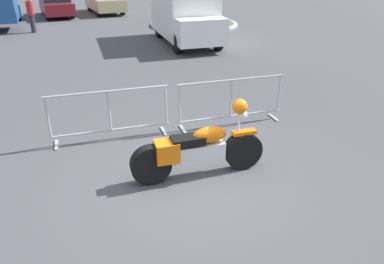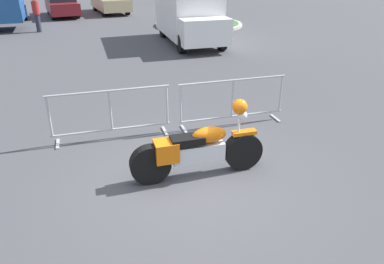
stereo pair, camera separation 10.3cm
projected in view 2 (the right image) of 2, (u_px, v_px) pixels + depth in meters
name	position (u px, v px, depth m)	size (l,w,h in m)	color
ground_plane	(194.00, 182.00, 6.39)	(120.00, 120.00, 0.00)	#424247
motorcycle	(198.00, 149.00, 6.39)	(2.37, 0.35, 1.34)	black
crowd_barrier_near	(111.00, 114.00, 7.69)	(2.48, 0.48, 1.07)	#9EA0A5
crowd_barrier_far	(232.00, 101.00, 8.32)	(2.48, 0.48, 1.07)	#9EA0A5
delivery_van	(189.00, 13.00, 15.99)	(2.08, 5.04, 2.31)	white
parked_car_blue	(10.00, 5.00, 22.58)	(2.32, 4.40, 1.42)	#284799
parked_car_maroon	(62.00, 4.00, 23.12)	(2.28, 4.32, 1.40)	maroon
parked_car_tan	(110.00, 1.00, 24.43)	(2.43, 4.61, 1.49)	tan
pedestrian	(36.00, 13.00, 18.29)	(0.48, 0.48, 1.69)	#262838
planter_island	(197.00, 21.00, 20.24)	(4.68, 4.68, 1.00)	#ADA89E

